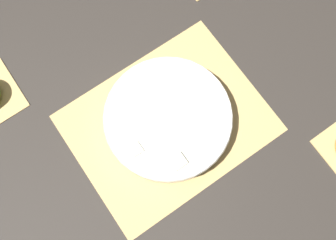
{
  "coord_description": "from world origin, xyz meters",
  "views": [
    {
      "loc": [
        0.14,
        0.2,
        0.9
      ],
      "look_at": [
        0.0,
        0.0,
        0.03
      ],
      "focal_mm": 42.0,
      "sensor_mm": 36.0,
      "label": 1
    }
  ],
  "objects": [
    {
      "name": "bamboo_mat_center",
      "position": [
        0.0,
        0.0,
        0.0
      ],
      "size": [
        0.45,
        0.35,
        0.01
      ],
      "color": "tan",
      "rests_on": "ground_plane"
    },
    {
      "name": "fruit_salad_bowl",
      "position": [
        0.0,
        0.0,
        0.04
      ],
      "size": [
        0.29,
        0.29,
        0.06
      ],
      "color": "silver",
      "rests_on": "bamboo_mat_center"
    },
    {
      "name": "ground_plane",
      "position": [
        0.0,
        0.0,
        0.0
      ],
      "size": [
        6.0,
        6.0,
        0.0
      ],
      "primitive_type": "plane",
      "color": "#2D2823"
    }
  ]
}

